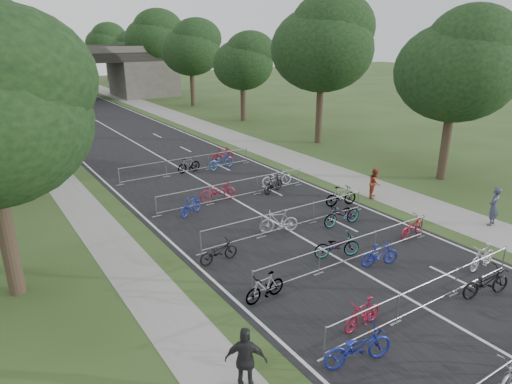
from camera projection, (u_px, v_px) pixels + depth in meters
road at (93, 118)px, 49.27m from camera, size 11.00×140.00×0.01m
sidewalk_right at (162, 112)px, 53.41m from camera, size 3.00×140.00×0.01m
sidewalk_left at (16, 126)px, 45.39m from camera, size 2.00×140.00×0.01m
lane_markings at (93, 118)px, 49.27m from camera, size 0.12×140.00×0.00m
overpass_bridge at (59, 74)px, 59.91m from camera, size 31.00×8.00×7.05m
tree_right_0 at (459, 67)px, 26.90m from camera, size 7.17×7.17×10.93m
tree_right_1 at (324, 45)px, 36.02m from camera, size 8.18×8.18×12.47m
tree_right_2 at (244, 62)px, 46.13m from camera, size 6.16×6.16×9.39m
tree_right_3 at (192, 48)px, 55.26m from camera, size 7.17×7.17×10.93m
tree_right_4 at (154, 39)px, 64.39m from camera, size 8.18×8.18×12.47m
tree_right_5 at (128, 50)px, 74.49m from camera, size 6.16×6.16×9.39m
tree_right_6 at (106, 42)px, 83.62m from camera, size 7.17×7.17×10.93m
barrier_row_2 at (428, 295)px, 15.37m from camera, size 9.70×0.08×1.10m
barrier_row_3 at (348, 252)px, 18.36m from camera, size 9.70×0.08×1.10m
barrier_row_4 at (288, 219)px, 21.51m from camera, size 9.70×0.08×1.10m
barrier_row_5 at (234, 190)px, 25.45m from camera, size 9.70×0.08×1.10m
barrier_row_6 at (188, 165)px, 30.18m from camera, size 9.70×0.08×1.10m
bike_8 at (358, 347)px, 12.80m from camera, size 2.28×1.21×1.14m
bike_9 at (363, 314)px, 14.39m from camera, size 1.71×0.60×1.01m
bike_10 at (486, 283)px, 16.14m from camera, size 2.12×1.15×1.06m
bike_11 at (482, 257)px, 18.00m from camera, size 1.74×0.59×1.03m
bike_12 at (265, 287)px, 15.89m from camera, size 1.72×0.61×1.01m
bike_13 at (337, 246)px, 18.93m from camera, size 2.07×1.35×1.03m
bike_14 at (380, 255)px, 18.23m from camera, size 1.72×0.90×0.99m
bike_15 at (412, 227)px, 20.85m from camera, size 1.89×0.90×0.95m
bike_16 at (219, 252)px, 18.54m from camera, size 1.75×0.66×0.91m
bike_17 at (279, 222)px, 21.23m from camera, size 1.92×1.14×1.12m
bike_18 at (342, 215)px, 22.02m from camera, size 2.17×0.85×1.12m
bike_19 at (341, 196)px, 24.51m from camera, size 1.91×0.91×1.10m
bike_20 at (191, 206)px, 23.35m from camera, size 1.66×1.11×0.97m
bike_21 at (218, 191)px, 25.25m from camera, size 2.16×1.01×1.09m
bike_22 at (273, 184)px, 26.55m from camera, size 1.79×0.99×1.03m
bike_23 at (277, 178)px, 27.67m from camera, size 2.06×0.96×1.04m
bike_25 at (189, 165)px, 30.39m from camera, size 1.76×0.71×1.03m
bike_26 at (221, 161)px, 31.16m from camera, size 2.22×1.11×1.11m
bike_27 at (223, 155)px, 32.68m from camera, size 1.83×0.58×1.09m
pedestrian_a at (494, 207)px, 21.93m from camera, size 0.78×0.60×1.92m
pedestrian_b at (375, 183)px, 25.66m from camera, size 1.04×1.01×1.69m
pedestrian_c at (246, 360)px, 11.73m from camera, size 1.15×1.04×1.88m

